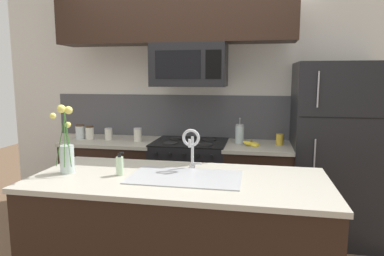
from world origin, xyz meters
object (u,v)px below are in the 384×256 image
microwave (190,65)px  storage_jar_medium (90,133)px  stove_range (190,184)px  sink_faucet (191,143)px  dish_soap_bottle (120,166)px  storage_jar_squat (138,135)px  banana_bunch (251,144)px  coffee_tin (280,140)px  storage_jar_short (109,134)px  flower_vase (67,152)px  french_press (240,134)px  storage_jar_tall (80,132)px  refrigerator (334,152)px

microwave → storage_jar_medium: bearing=179.9°
stove_range → sink_faucet: sink_faucet is taller
sink_faucet → dish_soap_bottle: (-0.46, -0.24, -0.13)m
storage_jar_squat → dish_soap_bottle: dish_soap_bottle is taller
banana_bunch → coffee_tin: 0.30m
stove_range → storage_jar_short: storage_jar_short is taller
storage_jar_short → flower_vase: flower_vase is taller
french_press → coffee_tin: size_ratio=2.43×
storage_jar_tall → stove_range: bearing=0.4°
dish_soap_bottle → banana_bunch: bearing=54.0°
storage_jar_tall → storage_jar_medium: storage_jar_tall is taller
microwave → storage_jar_short: (-0.91, 0.02, -0.73)m
storage_jar_medium → dish_soap_bottle: dish_soap_bottle is taller
sink_faucet → dish_soap_bottle: size_ratio=1.85×
refrigerator → storage_jar_tall: 2.68m
microwave → storage_jar_tall: size_ratio=4.70×
sink_faucet → dish_soap_bottle: 0.54m
storage_jar_short → flower_vase: bearing=-77.9°
microwave → dish_soap_bottle: 1.47m
banana_bunch → storage_jar_short: bearing=177.8°
sink_faucet → dish_soap_bottle: sink_faucet is taller
storage_jar_medium → storage_jar_tall: bearing=174.8°
refrigerator → storage_jar_medium: 2.56m
sink_faucet → coffee_tin: bearing=57.1°
coffee_tin → storage_jar_medium: bearing=-178.1°
stove_range → dish_soap_bottle: bearing=-100.9°
storage_jar_medium → coffee_tin: size_ratio=1.34×
coffee_tin → flower_vase: flower_vase is taller
storage_jar_squat → coffee_tin: size_ratio=1.29×
storage_jar_tall → storage_jar_short: size_ratio=1.24×
storage_jar_medium → french_press: 1.64m
storage_jar_short → french_press: size_ratio=0.48×
storage_jar_squat → flower_vase: size_ratio=0.29×
storage_jar_short → storage_jar_squat: (0.35, -0.02, 0.01)m
coffee_tin → dish_soap_bottle: bearing=-131.2°
storage_jar_medium → storage_jar_short: size_ratio=1.15×
storage_jar_short → storage_jar_medium: bearing=-175.4°
storage_jar_tall → dish_soap_bottle: dish_soap_bottle is taller
stove_range → storage_jar_tall: bearing=-179.6°
refrigerator → storage_jar_short: (-2.34, -0.02, 0.11)m
stove_range → dish_soap_bottle: 1.40m
microwave → storage_jar_short: microwave is taller
storage_jar_short → storage_jar_squat: size_ratio=0.90×
storage_jar_short → banana_bunch: bearing=-2.2°
storage_jar_medium → banana_bunch: storage_jar_medium is taller
stove_range → storage_jar_tall: size_ratio=5.87×
storage_jar_tall → sink_faucet: size_ratio=0.52×
storage_jar_short → french_press: bearing=2.5°
storage_jar_short → flower_vase: size_ratio=0.26×
french_press → sink_faucet: sink_faucet is taller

